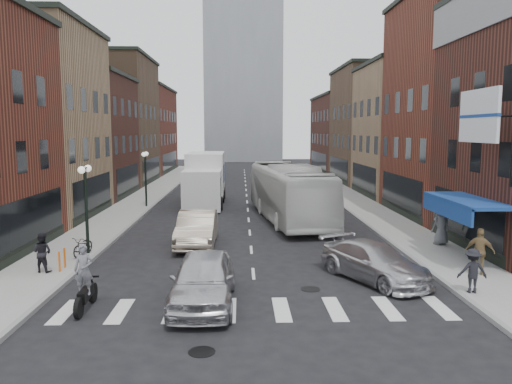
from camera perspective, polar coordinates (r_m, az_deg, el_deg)
ground at (r=19.11m, az=-0.23°, el=-10.17°), size 160.00×160.00×0.00m
sidewalk_left at (r=41.41m, az=-12.89°, el=-0.86°), size 3.00×74.00×0.15m
sidewalk_right at (r=41.61m, az=10.75°, el=-0.77°), size 3.00×74.00×0.15m
curb_left at (r=41.16m, az=-10.83°, el=-0.96°), size 0.20×74.00×0.16m
curb_right at (r=41.32m, az=8.71°, el=-0.88°), size 0.20×74.00×0.16m
crosswalk_stripes at (r=16.27m, az=0.05°, el=-13.30°), size 12.00×2.20×0.01m
bldg_left_mid_a at (r=35.36m, az=-26.19°, el=7.15°), size 10.30×10.20×12.30m
bldg_left_mid_b at (r=44.67m, az=-20.81°, el=5.96°), size 10.30×10.20×10.30m
bldg_left_far_a at (r=55.19m, az=-17.14°, el=7.79°), size 10.30×12.20×13.30m
bldg_left_far_b at (r=68.79m, az=-14.01°, el=6.86°), size 10.30×16.20×11.30m
bldg_right_mid_a at (r=35.79m, az=24.19°, el=8.85°), size 10.30×10.20×14.30m
bldg_right_mid_b at (r=44.98m, az=18.52°, el=6.70°), size 10.30×10.20×11.30m
bldg_right_far_a at (r=55.44m, az=14.60°, el=7.36°), size 10.30×12.20×12.30m
bldg_right_far_b at (r=69.00m, az=11.30°, el=6.52°), size 10.30×16.20×10.30m
awning_blue at (r=22.97m, az=22.45°, el=-1.06°), size 1.80×5.00×0.78m
billboard_sign at (r=20.82m, az=24.30°, el=7.75°), size 1.52×3.00×3.70m
distant_tower at (r=98.16m, az=-1.49°, el=18.44°), size 14.00×14.00×50.00m
streetlamp_near at (r=23.46m, az=-18.89°, el=-0.04°), size 0.32×1.22×4.11m
streetlamp_far at (r=37.00m, az=-12.52°, el=2.64°), size 0.32×1.22×4.11m
bike_rack at (r=21.42m, az=-21.28°, el=-7.23°), size 0.08×0.68×0.80m
box_truck at (r=38.12m, az=-5.85°, el=1.43°), size 2.85×9.03×3.92m
motorcycle_rider at (r=16.78m, az=-19.00°, el=-9.46°), size 0.60×2.10×2.14m
transit_bus at (r=31.47m, az=3.75°, el=-0.03°), size 4.55×13.03×3.55m
sedan_left_near at (r=16.55m, az=-6.07°, el=-9.87°), size 2.04×5.01×1.70m
sedan_left_far at (r=24.81m, az=-6.75°, el=-4.16°), size 1.81×5.17×1.70m
curb_car at (r=19.56m, az=13.37°, el=-7.79°), size 4.03×5.26×1.42m
parked_bicycle at (r=23.54m, az=-19.15°, el=-5.82°), size 0.86×1.67×0.84m
ped_left_solo at (r=21.29m, az=-23.25°, el=-6.36°), size 0.84×0.61×1.56m
ped_right_a at (r=18.70m, az=23.50°, el=-8.24°), size 1.02×0.57×1.53m
ped_right_b at (r=21.06m, az=24.23°, el=-6.21°), size 1.18×1.00×1.80m
ped_right_c at (r=25.76m, az=20.40°, el=-3.52°), size 1.09×0.87×1.95m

